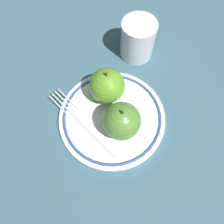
# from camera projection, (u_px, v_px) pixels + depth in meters

# --- Properties ---
(ground_plane) EXTENTS (2.00, 2.00, 0.00)m
(ground_plane) POSITION_uv_depth(u_px,v_px,m) (121.00, 127.00, 0.45)
(ground_plane) COLOR #395F6F
(plate) EXTENTS (0.22, 0.22, 0.01)m
(plate) POSITION_uv_depth(u_px,v_px,m) (112.00, 117.00, 0.45)
(plate) COLOR white
(plate) RESTS_ON ground_plane
(apple_red_whole) EXTENTS (0.07, 0.07, 0.08)m
(apple_red_whole) POSITION_uv_depth(u_px,v_px,m) (122.00, 121.00, 0.40)
(apple_red_whole) COLOR #558934
(apple_red_whole) RESTS_ON plate
(apple_second_whole) EXTENTS (0.07, 0.07, 0.08)m
(apple_second_whole) POSITION_uv_depth(u_px,v_px,m) (107.00, 86.00, 0.43)
(apple_second_whole) COLOR #609D28
(apple_second_whole) RESTS_ON plate
(fork) EXTENTS (0.14, 0.15, 0.00)m
(fork) POSITION_uv_depth(u_px,v_px,m) (85.00, 124.00, 0.43)
(fork) COLOR silver
(fork) RESTS_ON plate
(drinking_glass) EXTENTS (0.08, 0.08, 0.09)m
(drinking_glass) POSITION_uv_depth(u_px,v_px,m) (138.00, 39.00, 0.49)
(drinking_glass) COLOR silver
(drinking_glass) RESTS_ON ground_plane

